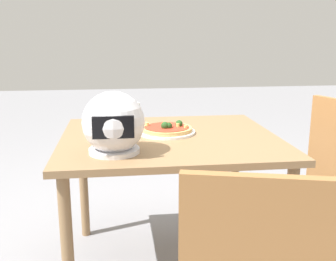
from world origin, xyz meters
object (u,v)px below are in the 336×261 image
motorcycle_helmet (114,124)px  drinking_glass (134,115)px  pizza (167,128)px  dining_table (169,152)px

motorcycle_helmet → drinking_glass: bearing=-102.2°
pizza → drinking_glass: drinking_glass is taller
dining_table → drinking_glass: size_ratio=8.00×
pizza → drinking_glass: (0.16, -0.16, 0.04)m
pizza → motorcycle_helmet: motorcycle_helmet is taller
motorcycle_helmet → drinking_glass: size_ratio=1.99×
motorcycle_helmet → drinking_glass: (-0.10, -0.47, -0.06)m
dining_table → drinking_glass: 0.31m
dining_table → motorcycle_helmet: bearing=43.4°
pizza → dining_table: bearing=95.1°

